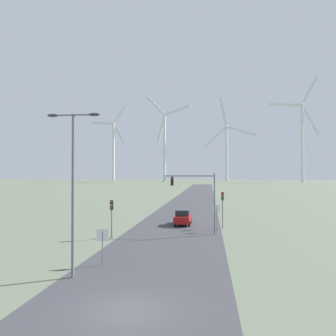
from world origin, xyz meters
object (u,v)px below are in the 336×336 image
at_px(wind_turbine_right, 302,134).
at_px(traffic_light_post_near_left, 112,210).
at_px(stop_sign_far, 216,213).
at_px(wind_turbine_center, 227,146).
at_px(wind_turbine_left, 164,140).
at_px(traffic_light_mast_overhead, 197,190).
at_px(traffic_light_post_near_right, 223,202).
at_px(stop_sign_near, 103,240).
at_px(car_approaching, 183,217).
at_px(streetlamp, 73,174).
at_px(wind_turbine_far_left, 113,146).

bearing_deg(wind_turbine_right, traffic_light_post_near_left, -109.49).
distance_m(stop_sign_far, wind_turbine_right, 217.91).
distance_m(wind_turbine_center, wind_turbine_right, 57.58).
bearing_deg(wind_turbine_center, wind_turbine_left, -153.45).
bearing_deg(wind_turbine_left, traffic_light_mast_overhead, -81.29).
bearing_deg(traffic_light_post_near_right, traffic_light_post_near_left, -146.02).
height_order(stop_sign_near, wind_turbine_center, wind_turbine_center).
bearing_deg(wind_turbine_center, stop_sign_far, -93.25).
bearing_deg(stop_sign_far, traffic_light_mast_overhead, -141.88).
bearing_deg(wind_turbine_center, car_approaching, -94.28).
distance_m(traffic_light_mast_overhead, wind_turbine_right, 219.63).
distance_m(streetlamp, wind_turbine_left, 226.61).
height_order(car_approaching, wind_turbine_far_left, wind_turbine_far_left).
relative_size(traffic_light_mast_overhead, wind_turbine_left, 0.09).
bearing_deg(wind_turbine_right, wind_turbine_left, 179.00).
bearing_deg(car_approaching, stop_sign_near, -102.44).
distance_m(traffic_light_post_near_left, traffic_light_mast_overhead, 8.78).
bearing_deg(wind_turbine_far_left, wind_turbine_left, -26.56).
bearing_deg(traffic_light_mast_overhead, streetlamp, -114.60).
height_order(wind_turbine_center, wind_turbine_right, wind_turbine_right).
bearing_deg(streetlamp, wind_turbine_center, 84.94).
distance_m(streetlamp, stop_sign_near, 5.25).
bearing_deg(wind_turbine_far_left, car_approaching, -71.34).
height_order(streetlamp, wind_turbine_right, wind_turbine_right).
height_order(traffic_light_post_near_right, wind_turbine_left, wind_turbine_left).
height_order(streetlamp, traffic_light_post_near_left, streetlamp).
xyz_separation_m(traffic_light_mast_overhead, wind_turbine_left, (-32.03, 209.00, 26.32)).
xyz_separation_m(traffic_light_post_near_left, traffic_light_mast_overhead, (7.98, 3.20, 1.79)).
relative_size(streetlamp, car_approaching, 2.36).
xyz_separation_m(traffic_light_post_near_left, traffic_light_post_near_right, (10.72, 7.23, 0.31)).
distance_m(traffic_light_post_near_right, wind_turbine_right, 215.22).
height_order(car_approaching, wind_turbine_center, wind_turbine_center).
bearing_deg(streetlamp, wind_turbine_right, 71.74).
xyz_separation_m(traffic_light_mast_overhead, wind_turbine_center, (15.09, 232.54, 23.44)).
relative_size(stop_sign_far, traffic_light_post_near_left, 0.79).
bearing_deg(traffic_light_mast_overhead, wind_turbine_left, 98.71).
height_order(stop_sign_far, traffic_light_mast_overhead, traffic_light_mast_overhead).
distance_m(stop_sign_near, traffic_light_post_near_right, 18.42).
bearing_deg(stop_sign_near, traffic_light_post_near_right, 62.13).
distance_m(streetlamp, traffic_light_mast_overhead, 16.42).
xyz_separation_m(stop_sign_near, wind_turbine_center, (20.94, 244.77, 26.17)).
bearing_deg(wind_turbine_center, streetlamp, -95.06).
bearing_deg(wind_turbine_left, stop_sign_far, -80.69).
bearing_deg(stop_sign_far, traffic_light_post_near_left, -154.47).
distance_m(streetlamp, stop_sign_far, 19.07).
bearing_deg(wind_turbine_far_left, traffic_light_mast_overhead, -71.35).
height_order(stop_sign_far, wind_turbine_right, wind_turbine_right).
height_order(streetlamp, wind_turbine_far_left, wind_turbine_far_left).
relative_size(traffic_light_post_near_left, traffic_light_mast_overhead, 0.58).
relative_size(streetlamp, wind_turbine_left, 0.15).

